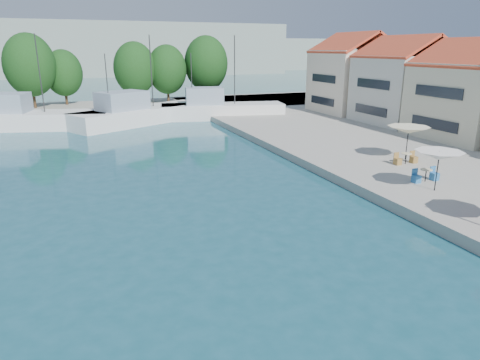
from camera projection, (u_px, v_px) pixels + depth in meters
name	position (u px, v px, depth m)	size (l,w,h in m)	color
quay_right	(480.00, 149.00, 35.45)	(32.00, 92.00, 0.60)	#9D998E
quay_far	(83.00, 110.00, 57.99)	(90.00, 16.00, 0.60)	#9D998E
hill_east	(196.00, 54.00, 173.57)	(140.00, 40.00, 12.00)	gray
building_04	(477.00, 88.00, 37.43)	(9.00, 8.80, 9.20)	beige
building_05	(404.00, 78.00, 45.37)	(8.40, 8.80, 9.70)	beige
building_06	(354.00, 72.00, 53.31)	(9.00, 8.80, 10.20)	#F5E0C4
trawler_02	(25.00, 119.00, 45.83)	(17.40, 8.70, 10.20)	silver
trawler_03	(139.00, 114.00, 49.09)	(17.02, 12.01, 10.20)	white
trawler_04	(220.00, 110.00, 52.59)	(15.36, 6.84, 10.20)	silver
tree_04	(30.00, 65.00, 56.19)	(6.56, 6.56, 9.72)	#3F2B19
tree_05	(63.00, 73.00, 59.97)	(5.15, 5.15, 7.63)	#3F2B19
tree_06	(135.00, 68.00, 60.03)	(5.87, 5.87, 8.68)	#3F2B19
tree_07	(167.00, 70.00, 61.73)	(5.60, 5.60, 8.28)	#3F2B19
tree_08	(206.00, 63.00, 64.03)	(6.48, 6.48, 9.60)	#3F2B19
umbrella_white	(439.00, 156.00, 23.65)	(2.65, 2.65, 2.29)	black
umbrella_cream	(409.00, 130.00, 30.43)	(2.98, 2.98, 2.41)	black
cafe_table_02	(426.00, 177.00, 25.81)	(1.82, 0.70, 0.76)	black
cafe_table_03	(406.00, 160.00, 29.75)	(1.82, 0.70, 0.76)	black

